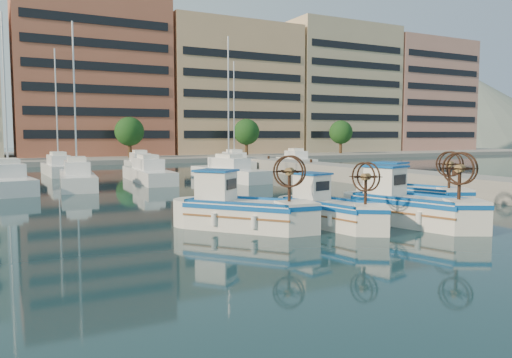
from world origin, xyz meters
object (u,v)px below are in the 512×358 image
at_px(fishing_boat_a, 241,208).
at_px(fishing_boat_d, 409,193).
at_px(fishing_boat_b, 329,208).
at_px(fishing_boat_c, 409,204).

xyz_separation_m(fishing_boat_a, fishing_boat_d, (9.76, 0.98, 0.00)).
xyz_separation_m(fishing_boat_b, fishing_boat_d, (6.35, 2.09, 0.07)).
distance_m(fishing_boat_a, fishing_boat_d, 9.81).
height_order(fishing_boat_c, fishing_boat_d, fishing_boat_c).
distance_m(fishing_boat_b, fishing_boat_c, 3.32).
relative_size(fishing_boat_a, fishing_boat_d, 0.96).
bearing_deg(fishing_boat_c, fishing_boat_a, 144.45).
height_order(fishing_boat_a, fishing_boat_b, fishing_boat_a).
xyz_separation_m(fishing_boat_a, fishing_boat_c, (6.50, -2.31, 0.03)).
bearing_deg(fishing_boat_d, fishing_boat_c, -152.67).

